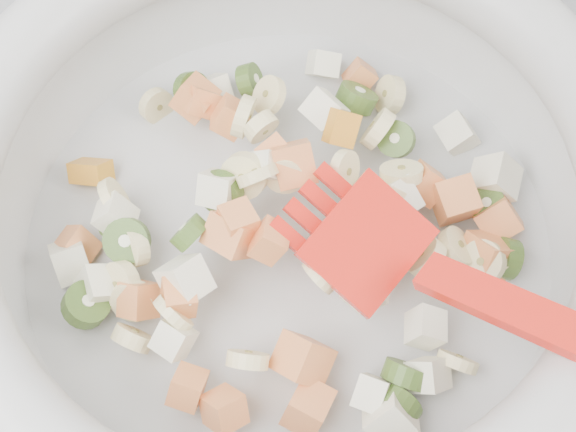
{
  "coord_description": "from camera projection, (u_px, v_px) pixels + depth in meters",
  "views": [
    {
      "loc": [
        0.12,
        1.25,
        1.4
      ],
      "look_at": [
        0.1,
        1.49,
        0.95
      ],
      "focal_mm": 55.0,
      "sensor_mm": 36.0,
      "label": 1
    }
  ],
  "objects": [
    {
      "name": "mixing_bowl",
      "position": [
        289.0,
        205.0,
        0.5
      ],
      "size": [
        0.45,
        0.41,
        0.16
      ],
      "color": "#B9B9B7",
      "rests_on": "counter"
    }
  ]
}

